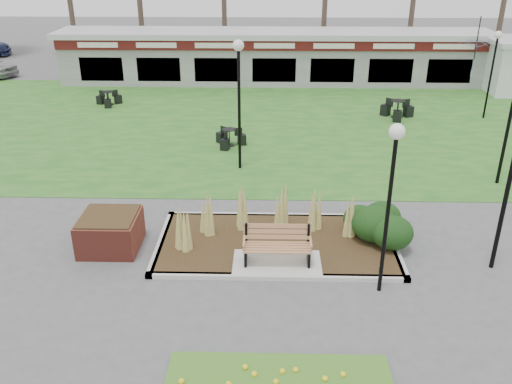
{
  "coord_description": "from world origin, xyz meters",
  "views": [
    {
      "loc": [
        -0.23,
        -11.42,
        7.41
      ],
      "look_at": [
        -0.57,
        2.0,
        1.21
      ],
      "focal_mm": 38.0,
      "sensor_mm": 36.0,
      "label": 1
    }
  ],
  "objects_px": {
    "bistro_set_b": "(109,101)",
    "bistro_set_c": "(397,112)",
    "park_bench": "(277,244)",
    "brick_planter": "(110,231)",
    "lamp_post_far_right": "(494,56)",
    "lamp_post_mid_left": "(239,77)",
    "food_pavilion": "(274,56)",
    "patio_umbrella": "(474,58)",
    "lamp_post_near_left": "(392,174)",
    "bistro_set_a": "(229,140)",
    "car_black": "(131,61)"
  },
  "relations": [
    {
      "from": "park_bench",
      "to": "patio_umbrella",
      "type": "height_order",
      "value": "patio_umbrella"
    },
    {
      "from": "park_bench",
      "to": "patio_umbrella",
      "type": "xyz_separation_m",
      "value": [
        10.64,
        17.75,
        1.22
      ]
    },
    {
      "from": "lamp_post_far_right",
      "to": "park_bench",
      "type": "bearing_deg",
      "value": -127.13
    },
    {
      "from": "food_pavilion",
      "to": "park_bench",
      "type": "bearing_deg",
      "value": -90.0
    },
    {
      "from": "bistro_set_b",
      "to": "car_black",
      "type": "relative_size",
      "value": 0.31
    },
    {
      "from": "lamp_post_mid_left",
      "to": "food_pavilion",
      "type": "bearing_deg",
      "value": 84.55
    },
    {
      "from": "brick_planter",
      "to": "car_black",
      "type": "height_order",
      "value": "car_black"
    },
    {
      "from": "lamp_post_far_right",
      "to": "food_pavilion",
      "type": "bearing_deg",
      "value": 144.42
    },
    {
      "from": "bistro_set_b",
      "to": "bistro_set_c",
      "type": "xyz_separation_m",
      "value": [
        13.91,
        -1.81,
        0.05
      ]
    },
    {
      "from": "lamp_post_far_right",
      "to": "bistro_set_b",
      "type": "bearing_deg",
      "value": 174.48
    },
    {
      "from": "brick_planter",
      "to": "lamp_post_near_left",
      "type": "bearing_deg",
      "value": -14.86
    },
    {
      "from": "lamp_post_near_left",
      "to": "lamp_post_mid_left",
      "type": "bearing_deg",
      "value": 116.14
    },
    {
      "from": "brick_planter",
      "to": "bistro_set_a",
      "type": "xyz_separation_m",
      "value": [
        2.58,
        7.98,
        -0.23
      ]
    },
    {
      "from": "car_black",
      "to": "bistro_set_b",
      "type": "bearing_deg",
      "value": 178.28
    },
    {
      "from": "park_bench",
      "to": "bistro_set_b",
      "type": "distance_m",
      "value": 16.7
    },
    {
      "from": "lamp_post_near_left",
      "to": "lamp_post_far_right",
      "type": "distance_m",
      "value": 15.64
    },
    {
      "from": "lamp_post_far_right",
      "to": "patio_umbrella",
      "type": "xyz_separation_m",
      "value": [
        0.96,
        4.96,
        -1.05
      ]
    },
    {
      "from": "lamp_post_near_left",
      "to": "bistro_set_a",
      "type": "relative_size",
      "value": 3.22
    },
    {
      "from": "park_bench",
      "to": "car_black",
      "type": "height_order",
      "value": "car_black"
    },
    {
      "from": "bistro_set_c",
      "to": "car_black",
      "type": "bearing_deg",
      "value": 146.71
    },
    {
      "from": "lamp_post_near_left",
      "to": "patio_umbrella",
      "type": "bearing_deg",
      "value": 66.28
    },
    {
      "from": "patio_umbrella",
      "to": "lamp_post_mid_left",
      "type": "bearing_deg",
      "value": -136.38
    },
    {
      "from": "food_pavilion",
      "to": "bistro_set_c",
      "type": "relative_size",
      "value": 16.24
    },
    {
      "from": "park_bench",
      "to": "bistro_set_b",
      "type": "bearing_deg",
      "value": 119.6
    },
    {
      "from": "park_bench",
      "to": "food_pavilion",
      "type": "relative_size",
      "value": 0.07
    },
    {
      "from": "lamp_post_far_right",
      "to": "patio_umbrella",
      "type": "bearing_deg",
      "value": 79.04
    },
    {
      "from": "bistro_set_b",
      "to": "lamp_post_far_right",
      "type": "bearing_deg",
      "value": -5.52
    },
    {
      "from": "food_pavilion",
      "to": "lamp_post_far_right",
      "type": "height_order",
      "value": "lamp_post_far_right"
    },
    {
      "from": "lamp_post_near_left",
      "to": "bistro_set_c",
      "type": "xyz_separation_m",
      "value": [
        3.28,
        13.76,
        -2.67
      ]
    },
    {
      "from": "park_bench",
      "to": "car_black",
      "type": "distance_m",
      "value": 24.03
    },
    {
      "from": "park_bench",
      "to": "brick_planter",
      "type": "relative_size",
      "value": 1.13
    },
    {
      "from": "lamp_post_mid_left",
      "to": "bistro_set_c",
      "type": "relative_size",
      "value": 2.99
    },
    {
      "from": "lamp_post_near_left",
      "to": "lamp_post_far_right",
      "type": "xyz_separation_m",
      "value": [
        7.3,
        13.84,
        -0.1
      ]
    },
    {
      "from": "patio_umbrella",
      "to": "park_bench",
      "type": "bearing_deg",
      "value": -120.94
    },
    {
      "from": "lamp_post_mid_left",
      "to": "car_black",
      "type": "xyz_separation_m",
      "value": [
        -7.67,
        15.9,
        -2.64
      ]
    },
    {
      "from": "patio_umbrella",
      "to": "car_black",
      "type": "height_order",
      "value": "patio_umbrella"
    },
    {
      "from": "brick_planter",
      "to": "bistro_set_b",
      "type": "distance_m",
      "value": 14.3
    },
    {
      "from": "lamp_post_mid_left",
      "to": "lamp_post_near_left",
      "type": "bearing_deg",
      "value": -63.86
    },
    {
      "from": "bistro_set_b",
      "to": "lamp_post_mid_left",
      "type": "bearing_deg",
      "value": -49.33
    },
    {
      "from": "food_pavilion",
      "to": "car_black",
      "type": "bearing_deg",
      "value": 163.85
    },
    {
      "from": "patio_umbrella",
      "to": "car_black",
      "type": "distance_m",
      "value": 20.14
    },
    {
      "from": "bistro_set_c",
      "to": "food_pavilion",
      "type": "bearing_deg",
      "value": 128.97
    },
    {
      "from": "food_pavilion",
      "to": "bistro_set_a",
      "type": "xyz_separation_m",
      "value": [
        -1.82,
        -10.98,
        -1.22
      ]
    },
    {
      "from": "lamp_post_mid_left",
      "to": "park_bench",
      "type": "bearing_deg",
      "value": -78.77
    },
    {
      "from": "lamp_post_far_right",
      "to": "bistro_set_b",
      "type": "height_order",
      "value": "lamp_post_far_right"
    },
    {
      "from": "park_bench",
      "to": "food_pavilion",
      "type": "distance_m",
      "value": 19.73
    },
    {
      "from": "food_pavilion",
      "to": "lamp_post_mid_left",
      "type": "distance_m",
      "value": 13.5
    },
    {
      "from": "brick_planter",
      "to": "lamp_post_far_right",
      "type": "xyz_separation_m",
      "value": [
        14.08,
        12.04,
        2.38
      ]
    },
    {
      "from": "brick_planter",
      "to": "car_black",
      "type": "relative_size",
      "value": 0.37
    },
    {
      "from": "brick_planter",
      "to": "lamp_post_far_right",
      "type": "bearing_deg",
      "value": 40.52
    }
  ]
}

